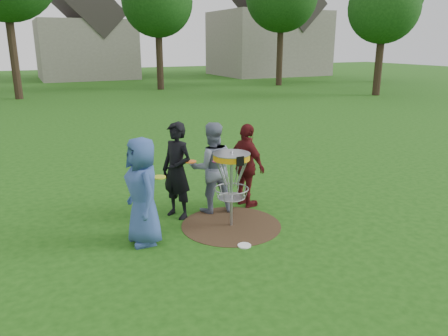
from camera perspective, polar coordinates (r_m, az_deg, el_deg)
name	(u,v)px	position (r m, az deg, el deg)	size (l,w,h in m)	color
ground	(231,225)	(7.95, 0.94, -7.49)	(100.00, 100.00, 0.00)	#19470F
dirt_patch	(231,225)	(7.95, 0.94, -7.46)	(1.80, 1.80, 0.01)	#47331E
player_blue	(143,191)	(7.11, -10.56, -3.01)	(0.87, 0.56, 1.77)	#324D8B
player_black	(177,171)	(8.08, -6.17, -0.35)	(0.66, 0.43, 1.81)	black
player_grey	(212,168)	(8.33, -1.61, 0.06)	(0.85, 0.66, 1.75)	slate
player_maroon	(247,166)	(8.61, 2.98, 0.30)	(0.98, 0.41, 1.67)	#551315
disc_on_grass	(244,246)	(7.20, 2.68, -10.08)	(0.22, 0.22, 0.02)	white
disc_golf_basket	(231,171)	(7.59, 0.98, -0.43)	(0.66, 0.67, 1.38)	#9EA0A5
held_discs	(204,164)	(7.82, -2.57, 0.46)	(2.05, 0.82, 0.10)	#C3D117
house_row	(109,30)	(40.39, -14.76, 17.03)	(44.50, 10.65, 11.62)	gray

